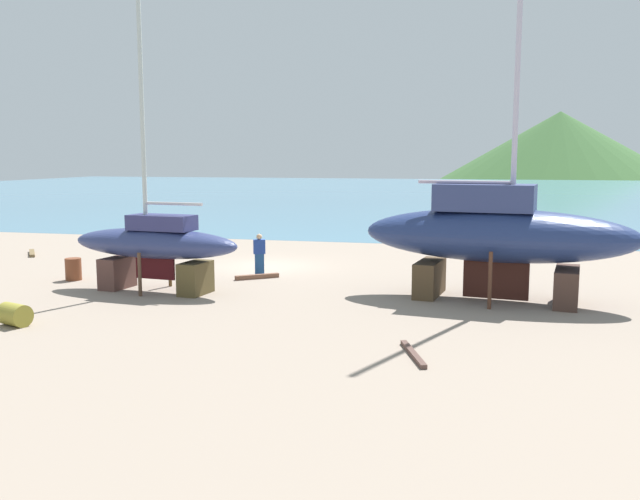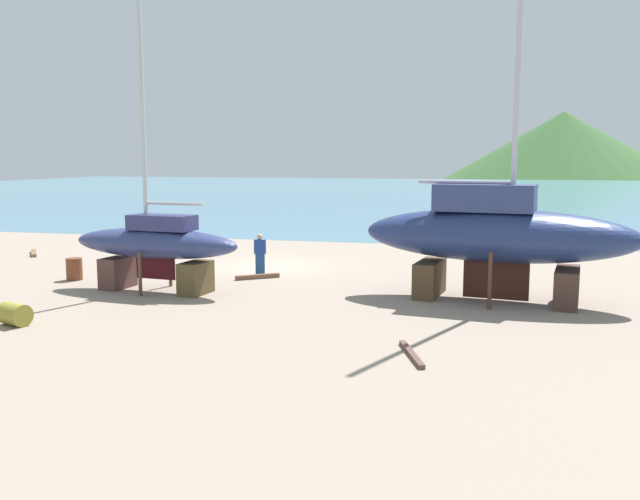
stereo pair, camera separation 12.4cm
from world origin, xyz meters
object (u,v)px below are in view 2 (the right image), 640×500
at_px(worker, 260,254).
at_px(barrel_tipped_center, 510,255).
at_px(sailboat_small_center, 155,245).
at_px(sailboat_large_starboard, 496,234).
at_px(barrel_blue_faded, 74,269).
at_px(barrel_rust_mid, 14,314).

bearing_deg(worker, barrel_tipped_center, -82.59).
distance_m(sailboat_small_center, worker, 4.57).
xyz_separation_m(sailboat_small_center, worker, (2.41, 3.81, -0.75)).
height_order(sailboat_large_starboard, barrel_blue_faded, sailboat_large_starboard).
distance_m(worker, barrel_tipped_center, 11.33).
distance_m(barrel_rust_mid, barrel_tipped_center, 20.31).
bearing_deg(barrel_tipped_center, sailboat_large_starboard, -94.64).
bearing_deg(sailboat_large_starboard, sailboat_small_center, -166.13).
distance_m(barrel_blue_faded, barrel_tipped_center, 18.13).
xyz_separation_m(worker, barrel_rust_mid, (-3.87, -9.13, -0.53)).
relative_size(sailboat_small_center, barrel_tipped_center, 12.17).
distance_m(sailboat_small_center, barrel_tipped_center, 15.58).
relative_size(worker, barrel_rust_mid, 1.92).
bearing_deg(worker, barrel_rust_mid, 131.33).
bearing_deg(sailboat_small_center, sailboat_large_starboard, -167.61).
bearing_deg(sailboat_small_center, barrel_blue_faded, -10.53).
xyz_separation_m(sailboat_large_starboard, barrel_blue_faded, (-15.14, -0.05, -1.70)).
distance_m(worker, barrel_rust_mid, 9.93).
height_order(sailboat_large_starboard, worker, sailboat_large_starboard).
xyz_separation_m(sailboat_small_center, barrel_rust_mid, (-1.47, -5.32, -1.28)).
relative_size(sailboat_small_center, worker, 5.96).
height_order(sailboat_small_center, sailboat_large_starboard, sailboat_large_starboard).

